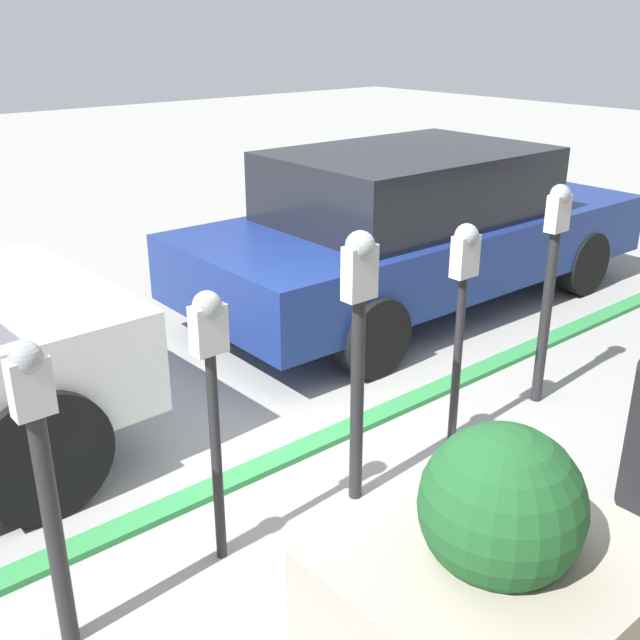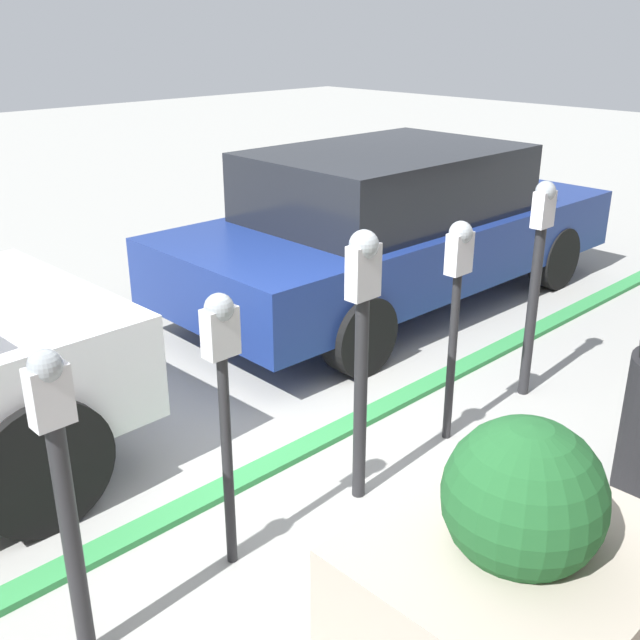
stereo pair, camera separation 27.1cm
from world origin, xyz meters
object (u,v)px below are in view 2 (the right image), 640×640
parking_meter_second (223,374)px  parking_meter_middle (362,324)px  parking_meter_fourth (457,284)px  planter_box (515,572)px  parked_car_middle (394,225)px  parking_meter_farthest (537,262)px  parking_meter_nearest (62,476)px

parking_meter_second → parking_meter_middle: bearing=-3.9°
parking_meter_fourth → planter_box: parking_meter_fourth is taller
parking_meter_fourth → parked_car_middle: 2.56m
planter_box → parked_car_middle: parked_car_middle is taller
parking_meter_middle → parking_meter_fourth: 0.88m
parking_meter_fourth → parked_car_middle: bearing=48.9°
parking_meter_fourth → parking_meter_middle: bearing=-177.6°
parking_meter_middle → planter_box: size_ratio=1.22×
parked_car_middle → parking_meter_fourth: bearing=-130.2°
parking_meter_middle → parking_meter_farthest: size_ratio=1.01×
parking_meter_nearest → parking_meter_second: (0.82, 0.04, 0.14)m
planter_box → parking_meter_nearest: bearing=136.7°
parking_meter_second → parking_meter_middle: 0.87m
parked_car_middle → parking_meter_middle: bearing=-141.7°
parking_meter_fourth → parking_meter_farthest: size_ratio=0.93×
parking_meter_second → parking_meter_fourth: 1.75m
parking_meter_middle → parking_meter_farthest: (1.79, 0.02, -0.06)m
parking_meter_nearest → parking_meter_second: 0.83m
parking_meter_farthest → planter_box: 2.56m
planter_box → parked_car_middle: bearing=47.4°
planter_box → parking_meter_farthest: bearing=30.0°
parking_meter_middle → parking_meter_fourth: parking_meter_middle is taller
parking_meter_fourth → parking_meter_nearest: bearing=-179.5°
parking_meter_nearest → planter_box: bearing=-43.3°
parking_meter_nearest → parking_meter_farthest: bearing=0.1°
parking_meter_middle → parked_car_middle: bearing=37.4°
parking_meter_nearest → parking_meter_middle: size_ratio=0.91×
parking_meter_nearest → parking_meter_farthest: size_ratio=0.92×
planter_box → parking_meter_fourth: bearing=45.2°
parking_meter_middle → planter_box: bearing=-106.9°
parking_meter_fourth → parked_car_middle: (1.67, 1.92, -0.29)m
parking_meter_nearest → parked_car_middle: parked_car_middle is taller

